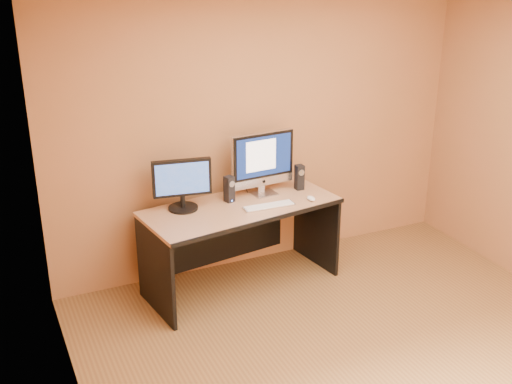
# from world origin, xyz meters

# --- Properties ---
(floor) EXTENTS (4.00, 4.00, 0.00)m
(floor) POSITION_xyz_m (0.00, 0.00, 0.00)
(floor) COLOR brown
(floor) RESTS_ON ground
(walls) EXTENTS (4.00, 4.00, 2.60)m
(walls) POSITION_xyz_m (0.00, 0.00, 1.30)
(walls) COLOR #97603C
(walls) RESTS_ON ground
(desk) EXTENTS (1.78, 0.97, 0.78)m
(desk) POSITION_xyz_m (-0.40, 1.56, 0.39)
(desk) COLOR #A87B54
(desk) RESTS_ON ground
(imac) EXTENTS (0.61, 0.26, 0.58)m
(imac) POSITION_xyz_m (-0.10, 1.72, 1.07)
(imac) COLOR #B5B5BA
(imac) RESTS_ON desk
(second_monitor) EXTENTS (0.54, 0.33, 0.44)m
(second_monitor) POSITION_xyz_m (-0.88, 1.70, 1.00)
(second_monitor) COLOR black
(second_monitor) RESTS_ON desk
(speaker_left) EXTENTS (0.09, 0.09, 0.23)m
(speaker_left) POSITION_xyz_m (-0.45, 1.69, 0.90)
(speaker_left) COLOR black
(speaker_left) RESTS_ON desk
(speaker_right) EXTENTS (0.07, 0.08, 0.23)m
(speaker_right) POSITION_xyz_m (0.24, 1.69, 0.90)
(speaker_right) COLOR black
(speaker_right) RESTS_ON desk
(keyboard) EXTENTS (0.46, 0.14, 0.02)m
(keyboard) POSITION_xyz_m (-0.19, 1.43, 0.79)
(keyboard) COLOR silver
(keyboard) RESTS_ON desk
(mouse) EXTENTS (0.07, 0.11, 0.04)m
(mouse) POSITION_xyz_m (0.21, 1.41, 0.80)
(mouse) COLOR silver
(mouse) RESTS_ON desk
(cable_a) EXTENTS (0.14, 0.19, 0.01)m
(cable_a) POSITION_xyz_m (-0.10, 1.88, 0.78)
(cable_a) COLOR black
(cable_a) RESTS_ON desk
(cable_b) EXTENTS (0.05, 0.19, 0.01)m
(cable_b) POSITION_xyz_m (-0.20, 1.89, 0.78)
(cable_b) COLOR black
(cable_b) RESTS_ON desk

